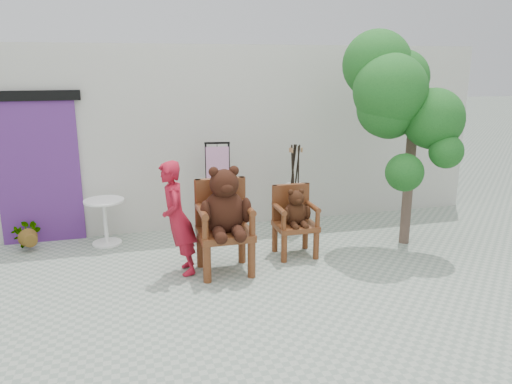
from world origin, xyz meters
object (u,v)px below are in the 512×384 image
person (178,219)px  tree (397,97)px  chair_small (295,215)px  chair_big (224,212)px  stool_bucket (295,194)px  cafe_table (105,217)px  display_stand (218,199)px

person → tree: size_ratio=0.47×
chair_small → chair_big: bearing=-162.7°
chair_small → person: size_ratio=0.67×
chair_big → stool_bucket: (1.43, 1.27, -0.18)m
stool_bucket → tree: size_ratio=0.46×
person → cafe_table: size_ratio=2.15×
person → tree: tree is taller
stool_bucket → chair_small: bearing=-109.6°
cafe_table → stool_bucket: bearing=-4.5°
stool_bucket → person: bearing=-150.0°
person → stool_bucket: size_ratio=1.04×
chair_big → cafe_table: (-1.55, 1.50, -0.38)m
chair_big → tree: (2.62, 0.35, 1.41)m
person → cafe_table: person is taller
chair_small → person: person is taller
chair_big → stool_bucket: size_ratio=0.99×
display_stand → tree: size_ratio=0.47×
display_stand → person: bearing=-110.9°
display_stand → stool_bucket: display_stand is taller
cafe_table → chair_big: bearing=-44.2°
display_stand → stool_bucket: bearing=-1.5°
chair_big → tree: size_ratio=0.45×
chair_big → display_stand: size_ratio=0.95×
person → display_stand: size_ratio=1.00×
chair_small → tree: (1.52, 0.00, 1.63)m
chair_small → display_stand: 1.46m
cafe_table → stool_bucket: stool_bucket is taller
chair_small → cafe_table: chair_small is taller
display_stand → chair_big: bearing=-88.8°
cafe_table → tree: tree is taller
chair_small → stool_bucket: 0.99m
cafe_table → display_stand: (1.76, -0.01, 0.14)m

